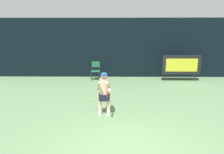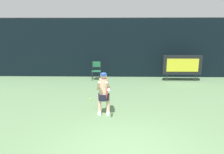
{
  "view_description": "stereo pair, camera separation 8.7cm",
  "coord_description": "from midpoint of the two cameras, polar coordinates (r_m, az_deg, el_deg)",
  "views": [
    {
      "loc": [
        -0.29,
        -4.14,
        2.82
      ],
      "look_at": [
        -0.39,
        3.71,
        1.05
      ],
      "focal_mm": 32.39,
      "sensor_mm": 36.0,
      "label": 1
    },
    {
      "loc": [
        -0.21,
        -4.14,
        2.82
      ],
      "look_at": [
        -0.39,
        3.71,
        1.05
      ],
      "focal_mm": 32.39,
      "sensor_mm": 36.0,
      "label": 2
    }
  ],
  "objects": [
    {
      "name": "backdrop_screen",
      "position": [
        12.68,
        1.83,
        8.14
      ],
      "size": [
        18.0,
        0.12,
        3.66
      ],
      "color": "black",
      "rests_on": "ground"
    },
    {
      "name": "tennis_ball_loose",
      "position": [
        8.6,
        -6.38,
        -6.28
      ],
      "size": [
        0.07,
        0.07,
        0.07
      ],
      "color": "#CCDB3D",
      "rests_on": "ground"
    },
    {
      "name": "umpire_chair",
      "position": [
        12.03,
        -4.85,
        2.11
      ],
      "size": [
        0.52,
        0.44,
        1.08
      ],
      "color": "black",
      "rests_on": "ground"
    },
    {
      "name": "tennis_player",
      "position": [
        6.95,
        -2.61,
        -4.15
      ],
      "size": [
        0.52,
        0.59,
        1.48
      ],
      "color": "white",
      "rests_on": "ground"
    },
    {
      "name": "tennis_racket",
      "position": [
        6.37,
        -1.73,
        -4.6
      ],
      "size": [
        0.03,
        0.6,
        0.31
      ],
      "rotation": [
        0.0,
        0.0,
        0.19
      ],
      "color": "black"
    },
    {
      "name": "water_bottle",
      "position": [
        11.77,
        -2.86,
        -0.56
      ],
      "size": [
        0.07,
        0.07,
        0.27
      ],
      "color": "orange",
      "rests_on": "ground"
    },
    {
      "name": "scoreboard",
      "position": [
        12.29,
        18.73,
        3.27
      ],
      "size": [
        2.2,
        0.21,
        1.5
      ],
      "color": "black",
      "rests_on": "ground"
    }
  ]
}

